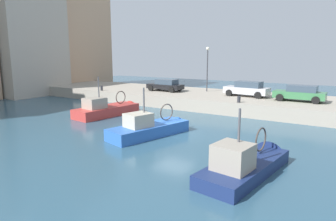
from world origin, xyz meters
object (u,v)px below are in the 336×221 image
at_px(fishing_boat_red, 110,113).
at_px(parked_car_black, 166,85).
at_px(quay_streetlamp, 207,62).
at_px(mooring_bollard_mid, 239,99).
at_px(fishing_boat_blue, 153,133).
at_px(parked_car_silver, 247,89).
at_px(mooring_bollard_north, 102,88).
at_px(fishing_boat_navy, 248,168).
at_px(parked_car_green, 300,93).

xyz_separation_m(fishing_boat_red, parked_car_black, (8.81, -0.22, 1.75)).
xyz_separation_m(fishing_boat_red, quay_streetlamp, (11.02, -4.23, 4.32)).
relative_size(fishing_boat_red, mooring_bollard_mid, 12.45).
distance_m(fishing_boat_blue, parked_car_black, 14.04).
height_order(fishing_boat_blue, mooring_bollard_mid, fishing_boat_blue).
xyz_separation_m(fishing_boat_blue, parked_car_silver, (12.78, -2.25, 1.82)).
xyz_separation_m(mooring_bollard_mid, quay_streetlamp, (5.65, 5.58, 2.98)).
bearing_deg(fishing_boat_red, mooring_bollard_mid, -61.32).
height_order(mooring_bollard_mid, mooring_bollard_north, same).
xyz_separation_m(fishing_boat_navy, quay_streetlamp, (17.25, 10.02, 4.29)).
bearing_deg(parked_car_silver, fishing_boat_blue, 170.02).
bearing_deg(parked_car_silver, mooring_bollard_north, 104.65).
xyz_separation_m(mooring_bollard_north, quay_streetlamp, (5.65, -10.42, 2.98)).
height_order(fishing_boat_navy, mooring_bollard_north, fishing_boat_navy).
xyz_separation_m(parked_car_silver, mooring_bollard_north, (-4.03, 15.43, -0.48)).
bearing_deg(quay_streetlamp, mooring_bollard_north, 118.47).
bearing_deg(fishing_boat_red, fishing_boat_navy, -113.63).
height_order(parked_car_silver, parked_car_black, parked_car_silver).
relative_size(parked_car_green, mooring_bollard_mid, 7.70).
xyz_separation_m(parked_car_black, parked_car_green, (0.01, -13.86, 0.04)).
relative_size(parked_car_green, mooring_bollard_north, 7.70).
xyz_separation_m(fishing_boat_navy, parked_car_silver, (15.64, 5.01, 1.79)).
height_order(mooring_bollard_mid, quay_streetlamp, quay_streetlamp).
bearing_deg(mooring_bollard_north, quay_streetlamp, -61.53).
xyz_separation_m(parked_car_silver, mooring_bollard_mid, (-4.03, -0.57, -0.48)).
distance_m(fishing_boat_red, mooring_bollard_north, 8.30).
distance_m(mooring_bollard_north, quay_streetlamp, 12.22).
distance_m(parked_car_black, mooring_bollard_north, 7.29).
bearing_deg(parked_car_green, parked_car_silver, 83.10).
distance_m(fishing_boat_red, parked_car_silver, 13.31).
distance_m(parked_car_green, quay_streetlamp, 10.41).
bearing_deg(mooring_bollard_north, fishing_boat_blue, -123.56).
relative_size(fishing_boat_blue, fishing_boat_red, 0.97).
bearing_deg(quay_streetlamp, parked_car_silver, -107.88).
relative_size(parked_car_silver, parked_car_green, 1.03).
relative_size(parked_car_silver, mooring_bollard_north, 7.95).
relative_size(fishing_boat_blue, mooring_bollard_north, 12.07).
bearing_deg(parked_car_black, fishing_boat_blue, -150.94).
bearing_deg(quay_streetlamp, fishing_boat_navy, -149.86).
bearing_deg(parked_car_black, fishing_boat_navy, -137.00).
bearing_deg(fishing_boat_red, mooring_bollard_north, 49.06).
height_order(fishing_boat_red, mooring_bollard_mid, fishing_boat_red).
bearing_deg(parked_car_silver, mooring_bollard_mid, -171.96).
distance_m(fishing_boat_navy, mooring_bollard_north, 23.54).
xyz_separation_m(fishing_boat_blue, fishing_boat_red, (3.38, 6.99, 0.00)).
bearing_deg(parked_car_silver, fishing_boat_navy, -162.25).
bearing_deg(fishing_boat_navy, mooring_bollard_north, 60.42).
xyz_separation_m(fishing_boat_red, fishing_boat_navy, (-6.23, -14.25, 0.03)).
bearing_deg(parked_car_black, quay_streetlamp, -61.09).
bearing_deg(fishing_boat_navy, parked_car_silver, 17.75).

